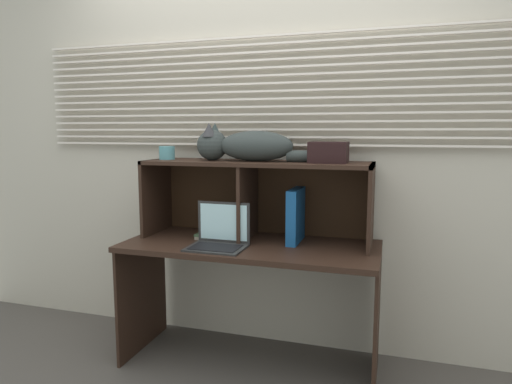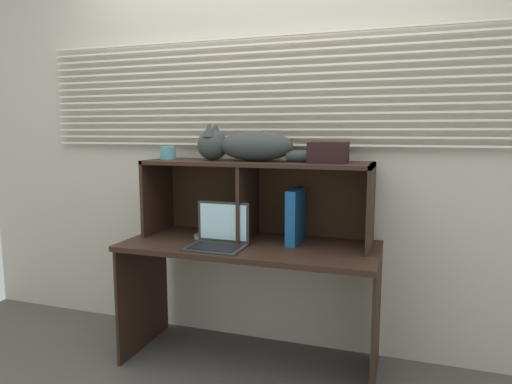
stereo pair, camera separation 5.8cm
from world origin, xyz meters
TOP-DOWN VIEW (x-y plane):
  - ground_plane at (0.00, 0.00)m, footprint 4.40×4.40m
  - back_panel_with_blinds at (0.00, 0.55)m, footprint 4.40×0.08m
  - desk at (0.00, 0.20)m, footprint 1.42×0.62m
  - hutch_shelf_unit at (-0.01, 0.35)m, footprint 1.31×0.37m
  - cat at (-0.07, 0.31)m, footprint 0.78×0.19m
  - laptop at (-0.14, 0.08)m, footprint 0.31×0.23m
  - binder_upright at (0.24, 0.31)m, footprint 0.06×0.26m
  - book_stack at (-0.25, 0.32)m, footprint 0.18×0.26m
  - small_basket at (-0.57, 0.31)m, footprint 0.09×0.09m
  - storage_box at (0.41, 0.31)m, footprint 0.21×0.17m

SIDE VIEW (x-z plane):
  - ground_plane at x=0.00m, z-range 0.00..0.00m
  - desk at x=0.00m, z-range 0.22..0.94m
  - book_stack at x=-0.25m, z-range 0.72..0.74m
  - laptop at x=-0.14m, z-range 0.65..0.89m
  - binder_upright at x=0.24m, z-range 0.72..1.02m
  - hutch_shelf_unit at x=-0.01m, z-range 0.81..1.26m
  - small_basket at x=-0.57m, z-range 1.17..1.25m
  - storage_box at x=0.41m, z-range 1.17..1.28m
  - back_panel_with_blinds at x=0.00m, z-range 0.01..2.51m
  - cat at x=-0.07m, z-range 1.15..1.37m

